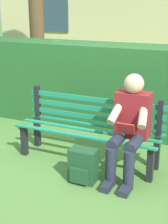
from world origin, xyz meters
name	(u,v)px	position (x,y,z in m)	size (l,w,h in m)	color
ground	(87,161)	(0.00, 0.00, 0.00)	(60.00, 60.00, 0.00)	#517F38
park_bench	(90,127)	(0.00, -0.08, 0.43)	(1.80, 0.47, 0.84)	black
person_seated	(130,124)	(-0.55, 0.10, 0.61)	(0.44, 0.73, 1.16)	maroon
hedge_backdrop	(137,88)	(-0.26, -1.26, 0.69)	(5.59, 0.79, 1.43)	#265B28
backpack	(83,166)	(-0.15, 0.46, 0.19)	(0.30, 0.26, 0.38)	#1E4728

